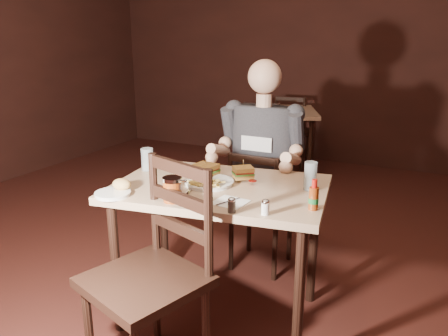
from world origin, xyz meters
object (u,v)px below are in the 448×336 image
at_px(hot_sauce, 314,195).
at_px(bg_chair_near, 258,151).
at_px(chair_far, 262,209).
at_px(bg_chair_far, 292,131).
at_px(glass_right, 310,176).
at_px(main_table, 220,202).
at_px(side_plate, 113,194).
at_px(dinner_plate, 209,183).
at_px(chair_near, 145,281).
at_px(syrup_dispenser, 173,189).
at_px(diner, 261,138).
at_px(bg_table, 277,118).
at_px(glass_left, 147,159).

bearing_deg(hot_sauce, bg_chair_near, 117.79).
height_order(chair_far, bg_chair_far, bg_chair_far).
bearing_deg(glass_right, bg_chair_near, 118.97).
bearing_deg(chair_far, main_table, 90.23).
bearing_deg(side_plate, dinner_plate, 46.51).
bearing_deg(chair_near, hot_sauce, 54.97).
bearing_deg(bg_chair_near, hot_sauce, -75.64).
bearing_deg(dinner_plate, side_plate, -133.49).
relative_size(bg_chair_near, syrup_dispenser, 7.61).
distance_m(chair_near, side_plate, 0.47).
bearing_deg(hot_sauce, bg_chair_far, 108.94).
height_order(glass_right, hot_sauce, glass_right).
bearing_deg(hot_sauce, main_table, 167.64).
xyz_separation_m(bg_chair_near, dinner_plate, (0.50, -1.95, 0.33)).
xyz_separation_m(diner, side_plate, (-0.39, -0.95, -0.13)).
bearing_deg(glass_right, bg_chair_far, 108.97).
relative_size(chair_near, glass_right, 6.89).
height_order(chair_far, syrup_dispenser, syrup_dispenser).
bearing_deg(chair_near, bg_table, 116.89).
bearing_deg(glass_left, main_table, -7.17).
distance_m(main_table, glass_right, 0.49).
bearing_deg(bg_table, bg_chair_far, 90.00).
height_order(main_table, dinner_plate, dinner_plate).
height_order(diner, syrup_dispenser, diner).
relative_size(bg_chair_far, glass_right, 6.03).
bearing_deg(chair_far, bg_chair_far, -77.09).
height_order(glass_left, glass_right, glass_right).
distance_m(bg_table, side_plate, 2.86).
xyz_separation_m(main_table, dinner_plate, (-0.06, -0.01, 0.10)).
bearing_deg(bg_table, chair_near, -81.05).
distance_m(main_table, diner, 0.62).
height_order(bg_chair_far, bg_chair_near, bg_chair_near).
height_order(chair_far, glass_left, glass_left).
xyz_separation_m(chair_near, syrup_dispenser, (-0.01, 0.27, 0.33)).
bearing_deg(bg_chair_near, chair_far, -80.41).
bearing_deg(side_plate, glass_left, 103.36).
bearing_deg(glass_right, diner, 134.86).
distance_m(chair_far, glass_left, 0.86).
distance_m(diner, dinner_plate, 0.61).
relative_size(bg_chair_near, glass_left, 6.96).
bearing_deg(syrup_dispenser, chair_near, -95.47).
height_order(bg_chair_near, side_plate, bg_chair_near).
distance_m(bg_table, glass_right, 2.56).
distance_m(chair_near, bg_chair_near, 2.55).
height_order(chair_far, bg_chair_near, bg_chair_near).
xyz_separation_m(dinner_plate, side_plate, (-0.34, -0.36, -0.00)).
height_order(chair_near, bg_chair_far, chair_near).
bearing_deg(chair_far, glass_left, 48.85).
height_order(bg_chair_near, syrup_dispenser, bg_chair_near).
bearing_deg(glass_right, hot_sauce, -71.35).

